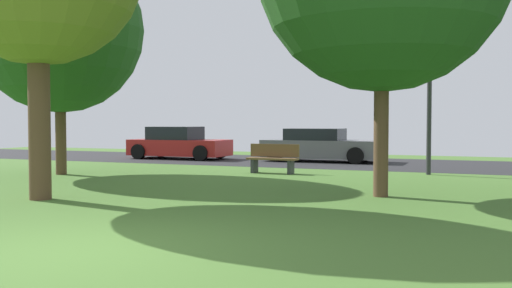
% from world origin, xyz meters
% --- Properties ---
extents(ground_plane, '(44.00, 44.00, 0.00)m').
position_xyz_m(ground_plane, '(0.00, 0.00, 0.00)').
color(ground_plane, '#47702D').
extents(road_strip, '(44.00, 6.40, 0.01)m').
position_xyz_m(road_strip, '(0.00, 16.00, 0.00)').
color(road_strip, '#28282B').
rests_on(road_strip, ground_plane).
extents(oak_tree_center, '(5.00, 5.00, 6.86)m').
position_xyz_m(oak_tree_center, '(-7.23, 8.06, 4.35)').
color(oak_tree_center, brown).
rests_on(oak_tree_center, ground_plane).
extents(parked_car_red, '(4.24, 1.99, 1.38)m').
position_xyz_m(parked_car_red, '(-7.57, 15.66, 0.63)').
color(parked_car_red, '#B21E1E').
rests_on(parked_car_red, ground_plane).
extents(parked_car_grey, '(4.57, 2.03, 1.32)m').
position_xyz_m(parked_car_grey, '(-1.52, 16.37, 0.62)').
color(parked_car_grey, slate).
rests_on(parked_car_grey, ground_plane).
extents(park_bench, '(1.60, 0.45, 0.90)m').
position_xyz_m(park_bench, '(-1.44, 10.87, 0.46)').
color(park_bench, brown).
rests_on(park_bench, ground_plane).
extents(street_lamp_post, '(0.14, 0.14, 4.50)m').
position_xyz_m(street_lamp_post, '(3.06, 12.20, 2.25)').
color(street_lamp_post, '#2D2D33').
rests_on(street_lamp_post, ground_plane).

